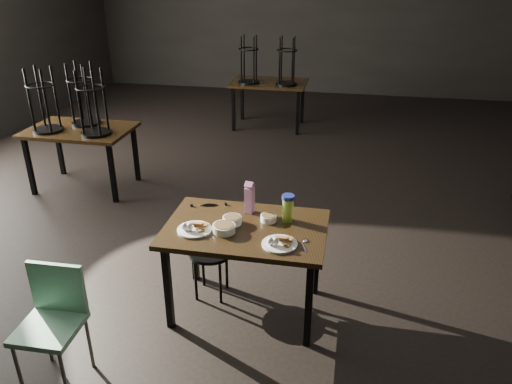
% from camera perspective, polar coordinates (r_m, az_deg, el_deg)
% --- Properties ---
extents(main_table, '(1.20, 0.80, 0.75)m').
position_cam_1_polar(main_table, '(3.75, -1.19, -5.03)').
color(main_table, black).
rests_on(main_table, ground).
extents(plate_left, '(0.26, 0.26, 0.08)m').
position_cam_1_polar(plate_left, '(3.67, -7.09, -4.10)').
color(plate_left, white).
rests_on(plate_left, main_table).
extents(plate_right, '(0.25, 0.25, 0.08)m').
position_cam_1_polar(plate_right, '(3.47, 2.68, -5.78)').
color(plate_right, white).
rests_on(plate_right, main_table).
extents(bowl_near, '(0.14, 0.14, 0.06)m').
position_cam_1_polar(bowl_near, '(3.74, -2.75, -3.21)').
color(bowl_near, white).
rests_on(bowl_near, main_table).
extents(bowl_far, '(0.12, 0.12, 0.05)m').
position_cam_1_polar(bowl_far, '(3.78, 1.46, -2.96)').
color(bowl_far, white).
rests_on(bowl_far, main_table).
extents(bowl_big, '(0.17, 0.17, 0.06)m').
position_cam_1_polar(bowl_big, '(3.63, -3.69, -4.13)').
color(bowl_big, white).
rests_on(bowl_big, main_table).
extents(juice_carton, '(0.08, 0.08, 0.26)m').
position_cam_1_polar(juice_carton, '(3.86, -0.74, -0.70)').
color(juice_carton, '#951B76').
rests_on(juice_carton, main_table).
extents(water_bottle, '(0.12, 0.12, 0.21)m').
position_cam_1_polar(water_bottle, '(3.75, 3.66, -1.81)').
color(water_bottle, '#94C038').
rests_on(water_bottle, main_table).
extents(spoon, '(0.05, 0.18, 0.01)m').
position_cam_1_polar(spoon, '(3.53, 5.65, -5.66)').
color(spoon, silver).
rests_on(spoon, main_table).
extents(bentwood_chair, '(0.40, 0.39, 0.77)m').
position_cam_1_polar(bentwood_chair, '(4.09, -5.26, -5.81)').
color(bentwood_chair, black).
rests_on(bentwood_chair, ground).
extents(school_chair, '(0.39, 0.39, 0.81)m').
position_cam_1_polar(school_chair, '(3.53, -22.21, -12.91)').
color(school_chair, '#7CC19A').
rests_on(school_chair, ground).
extents(bg_table_left, '(1.20, 0.80, 1.48)m').
position_cam_1_polar(bg_table_left, '(6.21, -19.65, 7.06)').
color(bg_table_left, black).
rests_on(bg_table_left, ground).
extents(bg_table_far, '(1.20, 0.80, 1.48)m').
position_cam_1_polar(bg_table_far, '(8.18, 1.46, 12.44)').
color(bg_table_far, black).
rests_on(bg_table_far, ground).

